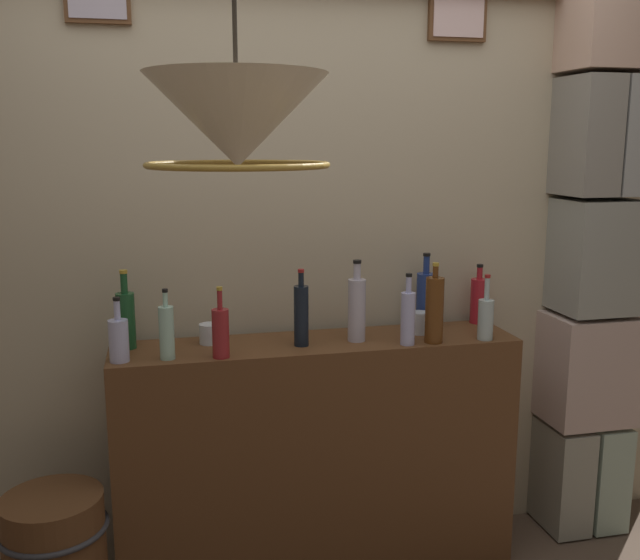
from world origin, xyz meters
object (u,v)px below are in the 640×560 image
(liquor_bottle_rye, at_px, (221,332))
(liquor_bottle_sherry, at_px, (408,317))
(liquor_bottle_brandy, at_px, (301,315))
(liquor_bottle_scotch, at_px, (425,298))
(liquor_bottle_vermouth, at_px, (167,332))
(liquor_bottle_rum, at_px, (486,318))
(liquor_bottle_vodka, at_px, (434,309))
(liquor_bottle_tequila, at_px, (479,300))
(pendant_lamp, at_px, (237,123))
(liquor_bottle_mezcal, at_px, (357,308))
(liquor_bottle_whiskey, at_px, (126,319))
(glass_tumbler_rocks, at_px, (420,323))
(liquor_bottle_gin, at_px, (119,339))
(glass_tumbler_highball, at_px, (210,334))

(liquor_bottle_rye, bearing_deg, liquor_bottle_sherry, 0.47)
(liquor_bottle_brandy, bearing_deg, liquor_bottle_scotch, 16.07)
(liquor_bottle_vermouth, distance_m, liquor_bottle_rum, 1.21)
(liquor_bottle_sherry, bearing_deg, liquor_bottle_vodka, 3.02)
(liquor_bottle_tequila, distance_m, pendant_lamp, 1.56)
(pendant_lamp, bearing_deg, liquor_bottle_mezcal, 53.68)
(liquor_bottle_vermouth, relative_size, liquor_bottle_whiskey, 0.86)
(liquor_bottle_vermouth, bearing_deg, glass_tumbler_rocks, 6.76)
(liquor_bottle_brandy, relative_size, liquor_bottle_sherry, 1.07)
(liquor_bottle_brandy, height_order, liquor_bottle_scotch, liquor_bottle_scotch)
(liquor_bottle_sherry, height_order, liquor_bottle_mezcal, liquor_bottle_mezcal)
(liquor_bottle_tequila, height_order, liquor_bottle_scotch, liquor_bottle_scotch)
(liquor_bottle_gin, distance_m, liquor_bottle_rye, 0.35)
(liquor_bottle_sherry, bearing_deg, liquor_bottle_vermouth, 178.83)
(liquor_bottle_vodka, relative_size, liquor_bottle_scotch, 1.00)
(liquor_bottle_rye, height_order, liquor_bottle_tequila, liquor_bottle_rye)
(liquor_bottle_vermouth, height_order, glass_tumbler_rocks, liquor_bottle_vermouth)
(liquor_bottle_scotch, relative_size, liquor_bottle_vermouth, 1.22)
(liquor_bottle_tequila, bearing_deg, liquor_bottle_whiskey, -177.78)
(liquor_bottle_brandy, bearing_deg, glass_tumbler_rocks, 6.91)
(liquor_bottle_sherry, xyz_separation_m, liquor_bottle_scotch, (0.16, 0.24, 0.01))
(liquor_bottle_scotch, distance_m, glass_tumbler_rocks, 0.14)
(liquor_bottle_vodka, relative_size, liquor_bottle_mezcal, 0.98)
(liquor_bottle_gin, relative_size, liquor_bottle_whiskey, 0.78)
(liquor_bottle_vodka, distance_m, pendant_lamp, 1.22)
(liquor_bottle_gin, relative_size, liquor_bottle_mezcal, 0.73)
(liquor_bottle_gin, distance_m, liquor_bottle_vodka, 1.16)
(liquor_bottle_rye, distance_m, pendant_lamp, 0.93)
(liquor_bottle_brandy, relative_size, liquor_bottle_vodka, 0.95)
(glass_tumbler_rocks, bearing_deg, liquor_bottle_rye, -170.02)
(liquor_bottle_scotch, bearing_deg, liquor_bottle_rum, -56.51)
(liquor_bottle_mezcal, relative_size, glass_tumbler_rocks, 3.59)
(liquor_bottle_brandy, height_order, liquor_bottle_rum, liquor_bottle_brandy)
(pendant_lamp, bearing_deg, liquor_bottle_whiskey, 112.75)
(liquor_bottle_gin, relative_size, glass_tumbler_highball, 2.94)
(liquor_bottle_vodka, relative_size, liquor_bottle_tequila, 1.23)
(liquor_bottle_brandy, height_order, liquor_bottle_gin, liquor_bottle_brandy)
(liquor_bottle_tequila, xyz_separation_m, liquor_bottle_vermouth, (-1.29, -0.22, -0.00))
(liquor_bottle_mezcal, xyz_separation_m, glass_tumbler_highball, (-0.55, 0.09, -0.09))
(liquor_bottle_sherry, bearing_deg, liquor_bottle_scotch, 55.57)
(liquor_bottle_scotch, height_order, glass_tumbler_rocks, liquor_bottle_scotch)
(liquor_bottle_gin, distance_m, glass_tumbler_rocks, 1.16)
(liquor_bottle_vodka, relative_size, liquor_bottle_rum, 1.21)
(liquor_bottle_tequila, bearing_deg, liquor_bottle_gin, -171.55)
(pendant_lamp, bearing_deg, glass_tumbler_highball, 92.37)
(liquor_bottle_scotch, bearing_deg, liquor_bottle_vermouth, -168.30)
(pendant_lamp, bearing_deg, liquor_bottle_vodka, 37.76)
(liquor_bottle_scotch, relative_size, glass_tumbler_rocks, 3.50)
(pendant_lamp, bearing_deg, liquor_bottle_tequila, 38.03)
(liquor_bottle_mezcal, height_order, liquor_bottle_whiskey, liquor_bottle_mezcal)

